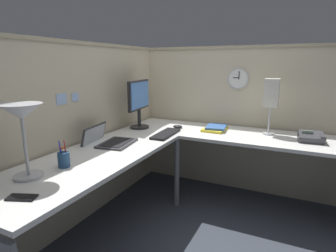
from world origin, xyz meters
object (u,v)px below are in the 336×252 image
desk_lamp_dome (22,118)px  wall_clock (238,79)px  laptop (107,140)px  office_phone (312,138)px  book_stack (215,128)px  computer_mouse (178,127)px  cell_phone (22,197)px  monitor (139,100)px  pen_cup (64,159)px  desk_lamp_paper (271,94)px  keyboard (166,134)px

desk_lamp_dome → wall_clock: size_ratio=2.02×
laptop → office_phone: 1.78m
wall_clock → book_stack: bearing=155.1°
computer_mouse → office_phone: 1.26m
office_phone → wall_clock: bearing=63.8°
computer_mouse → cell_phone: bearing=176.9°
cell_phone → monitor: bearing=-11.7°
computer_mouse → pen_cup: pen_cup is taller
pen_cup → wall_clock: (1.74, -0.76, 0.46)m
book_stack → wall_clock: size_ratio=1.35×
wall_clock → computer_mouse: bearing=126.9°
laptop → wall_clock: size_ratio=1.94×
desk_lamp_dome → book_stack: (1.65, -0.68, -0.34)m
monitor → book_stack: (0.25, -0.75, -0.27)m
monitor → book_stack: bearing=-71.6°
cell_phone → book_stack: book_stack is taller
monitor → desk_lamp_paper: 1.30m
laptop → book_stack: (0.86, -0.71, -0.00)m
laptop → keyboard: size_ratio=0.99×
desk_lamp_dome → cell_phone: 0.46m
desk_lamp_paper → wall_clock: wall_clock is taller
cell_phone → wall_clock: size_ratio=0.65×
computer_mouse → office_phone: (0.03, -1.26, 0.02)m
monitor → computer_mouse: (0.16, -0.37, -0.28)m
laptop → desk_lamp_dome: bearing=-178.0°
keyboard → wall_clock: wall_clock is taller
pen_cup → book_stack: bearing=-23.3°
monitor → pen_cup: bearing=-173.4°
laptop → book_stack: 1.12m
keyboard → cell_phone: size_ratio=2.99×
keyboard → cell_phone: (-1.45, 0.10, -0.01)m
monitor → keyboard: bearing=-111.0°
office_phone → laptop: bearing=117.0°
book_stack → wall_clock: wall_clock is taller
desk_lamp_paper → pen_cup: bearing=143.0°
desk_lamp_dome → office_phone: desk_lamp_dome is taller
computer_mouse → book_stack: (0.09, -0.38, 0.00)m
office_phone → monitor: bearing=96.8°
laptop → cell_phone: bearing=-166.9°
keyboard → office_phone: size_ratio=1.95×
keyboard → wall_clock: size_ratio=1.95×
keyboard → wall_clock: (0.70, -0.52, 0.50)m
monitor → keyboard: monitor is taller
cell_phone → wall_clock: (2.15, -0.62, 0.50)m
computer_mouse → desk_lamp_dome: 1.63m
keyboard → monitor: bearing=66.3°
keyboard → pen_cup: (-1.04, 0.24, 0.04)m
keyboard → desk_lamp_paper: size_ratio=0.81×
wall_clock → keyboard: bearing=143.6°
monitor → laptop: 0.67m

